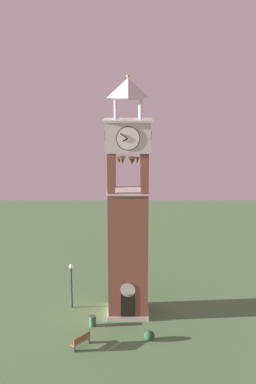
% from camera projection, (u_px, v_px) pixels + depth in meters
% --- Properties ---
extents(ground, '(80.00, 80.00, 0.00)m').
position_uv_depth(ground, '(128.00, 312.00, 38.22)').
color(ground, '#517547').
extents(clock_tower, '(3.63, 3.63, 18.62)m').
position_uv_depth(clock_tower, '(128.00, 220.00, 36.62)').
color(clock_tower, brown).
rests_on(clock_tower, ground).
extents(park_bench, '(1.35, 1.52, 0.95)m').
position_uv_depth(park_bench, '(81.00, 341.00, 32.84)').
color(park_bench, brown).
rests_on(park_bench, ground).
extents(lamp_post, '(0.36, 0.36, 3.75)m').
position_uv_depth(lamp_post, '(71.00, 278.00, 38.50)').
color(lamp_post, black).
rests_on(lamp_post, ground).
extents(trash_bin, '(0.52, 0.52, 0.80)m').
position_uv_depth(trash_bin, '(93.00, 321.00, 35.90)').
color(trash_bin, '#38513D').
rests_on(trash_bin, ground).
extents(shrub_near_entry, '(0.76, 0.76, 0.69)m').
position_uv_depth(shrub_near_entry, '(149.00, 336.00, 33.84)').
color(shrub_near_entry, '#234C28').
rests_on(shrub_near_entry, ground).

